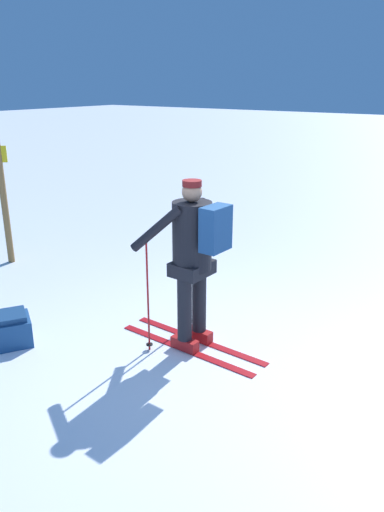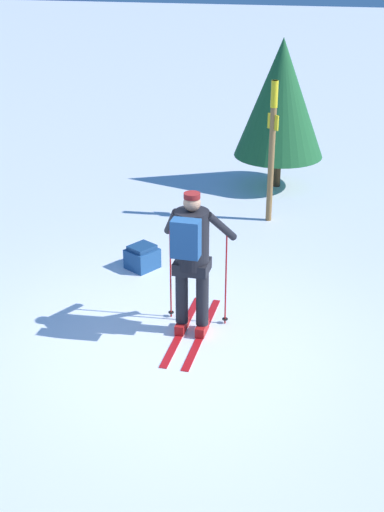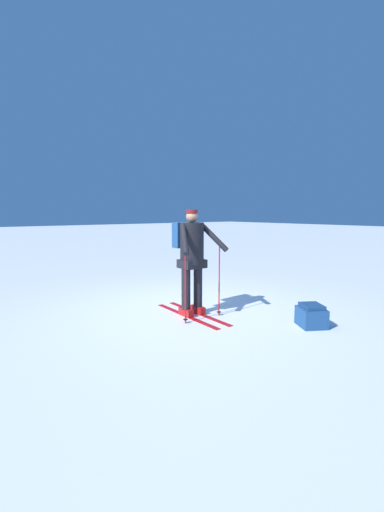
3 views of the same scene
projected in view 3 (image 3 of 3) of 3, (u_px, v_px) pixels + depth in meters
ground_plane at (187, 310)px, 6.13m from camera, size 80.00×80.00×0.00m
skier at (191, 253)px, 5.72m from camera, size 1.70×0.92×1.78m
dropped_backpack at (311, 316)px, 5.22m from camera, size 0.53×0.52×0.35m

